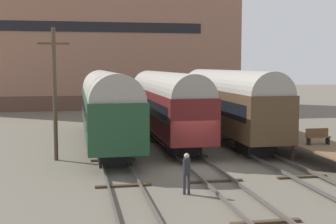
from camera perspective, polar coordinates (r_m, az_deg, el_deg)
name	(u,v)px	position (r m, az deg, el deg)	size (l,w,h in m)	color
ground_plane	(200,169)	(25.54, 3.90, -6.89)	(200.00, 200.00, 0.00)	#60594C
track_left	(118,169)	(24.75, -6.16, -6.98)	(2.60, 60.00, 0.26)	#4C4742
track_middle	(200,166)	(25.51, 3.90, -6.58)	(2.60, 60.00, 0.26)	#4C4742
track_right	(277,163)	(26.98, 13.11, -6.04)	(2.60, 60.00, 0.26)	#4C4742
train_car_green	(107,104)	(32.56, -7.49, 0.99)	(3.14, 18.65, 5.15)	black
train_car_maroon	(166,101)	(34.62, -0.29, 1.30)	(2.92, 17.88, 5.09)	black
train_car_brown	(228,101)	(34.61, 7.33, 1.38)	(2.94, 16.67, 5.23)	black
station_platform	(313,144)	(28.95, 17.26, -3.70)	(2.84, 14.21, 1.04)	brown
bench	(318,136)	(28.23, 17.79, -2.79)	(1.40, 0.40, 0.91)	brown
person_worker	(187,170)	(20.31, 2.29, -7.02)	(0.32, 0.32, 1.81)	#282833
utility_pole	(55,92)	(27.94, -13.65, 2.40)	(1.80, 0.24, 7.74)	#473828
warehouse_building	(97,37)	(63.63, -8.64, 9.00)	(36.53, 10.82, 18.56)	brown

